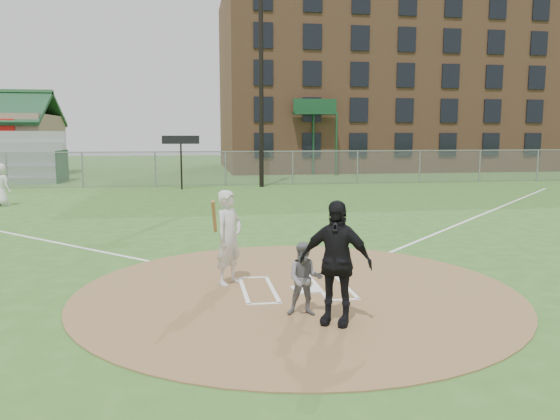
{
  "coord_description": "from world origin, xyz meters",
  "views": [
    {
      "loc": [
        -1.94,
        -9.97,
        2.98
      ],
      "look_at": [
        0.0,
        2.0,
        1.3
      ],
      "focal_mm": 35.0,
      "sensor_mm": 36.0,
      "label": 1
    }
  ],
  "objects": [
    {
      "name": "ground",
      "position": [
        0.0,
        0.0,
        0.0
      ],
      "size": [
        140.0,
        140.0,
        0.0
      ],
      "primitive_type": "plane",
      "color": "#326322",
      "rests_on": "ground"
    },
    {
      "name": "dirt_circle",
      "position": [
        0.0,
        0.0,
        0.01
      ],
      "size": [
        8.4,
        8.4,
        0.02
      ],
      "primitive_type": "cylinder",
      "color": "olive",
      "rests_on": "ground"
    },
    {
      "name": "home_plate",
      "position": [
        0.19,
        -0.04,
        0.04
      ],
      "size": [
        0.57,
        0.57,
        0.03
      ],
      "primitive_type": "cube",
      "rotation": [
        0.0,
        0.0,
        0.15
      ],
      "color": "silver",
      "rests_on": "dirt_circle"
    },
    {
      "name": "foul_line_first",
      "position": [
        9.0,
        9.0,
        0.01
      ],
      "size": [
        17.04,
        17.04,
        0.01
      ],
      "primitive_type": "cube",
      "rotation": [
        0.0,
        0.0,
        -0.79
      ],
      "color": "white",
      "rests_on": "ground"
    },
    {
      "name": "catcher",
      "position": [
        -0.14,
        -1.44,
        0.63
      ],
      "size": [
        0.67,
        0.57,
        1.22
      ],
      "primitive_type": "imported",
      "rotation": [
        0.0,
        0.0,
        -0.2
      ],
      "color": "slate",
      "rests_on": "dirt_circle"
    },
    {
      "name": "umpire",
      "position": [
        0.25,
        -1.9,
        1.0
      ],
      "size": [
        1.24,
        0.98,
        1.96
      ],
      "primitive_type": "imported",
      "rotation": [
        0.0,
        0.0,
        -0.51
      ],
      "color": "black",
      "rests_on": "dirt_circle"
    },
    {
      "name": "ondeck_player",
      "position": [
        -9.88,
        14.42,
        0.89
      ],
      "size": [
        1.04,
        0.97,
        1.79
      ],
      "primitive_type": "imported",
      "rotation": [
        0.0,
        0.0,
        2.53
      ],
      "color": "silver",
      "rests_on": "ground"
    },
    {
      "name": "batters_boxes",
      "position": [
        0.0,
        0.15,
        0.03
      ],
      "size": [
        2.08,
        1.88,
        0.01
      ],
      "color": "white",
      "rests_on": "dirt_circle"
    },
    {
      "name": "batter_at_plate",
      "position": [
        -1.24,
        0.66,
        0.96
      ],
      "size": [
        0.79,
        1.11,
        1.88
      ],
      "color": "silver",
      "rests_on": "dirt_circle"
    },
    {
      "name": "outfield_fence",
      "position": [
        0.0,
        22.0,
        1.02
      ],
      "size": [
        56.08,
        0.08,
        2.03
      ],
      "color": "slate",
      "rests_on": "ground"
    },
    {
      "name": "bleachers",
      "position": [
        -13.0,
        26.2,
        1.59
      ],
      "size": [
        6.08,
        3.2,
        3.2
      ],
      "color": "#B7BABF",
      "rests_on": "ground"
    },
    {
      "name": "brick_warehouse",
      "position": [
        16.0,
        37.96,
        7.5
      ],
      "size": [
        30.0,
        17.17,
        15.0
      ],
      "color": "brown",
      "rests_on": "ground"
    },
    {
      "name": "light_pole",
      "position": [
        2.0,
        21.0,
        6.61
      ],
      "size": [
        1.2,
        0.3,
        12.22
      ],
      "color": "black",
      "rests_on": "ground"
    },
    {
      "name": "scoreboard_sign",
      "position": [
        -2.5,
        20.2,
        2.39
      ],
      "size": [
        2.0,
        0.1,
        2.93
      ],
      "color": "black",
      "rests_on": "ground"
    }
  ]
}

